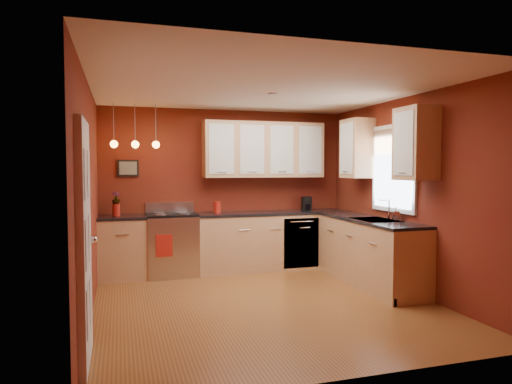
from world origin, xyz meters
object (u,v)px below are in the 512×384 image
object	(u,v)px
sink	(375,221)
coffee_maker	(307,204)
red_canister	(217,207)
soap_pump	(396,214)
gas_range	(172,244)

from	to	relation	value
sink	coffee_maker	world-z (taller)	sink
sink	red_canister	size ratio (longest dim) A/B	3.82
coffee_maker	soap_pump	bearing A→B (deg)	-60.67
sink	coffee_maker	size ratio (longest dim) A/B	3.07
red_canister	coffee_maker	distance (m)	1.56
gas_range	coffee_maker	size ratio (longest dim) A/B	4.87
gas_range	coffee_maker	bearing A→B (deg)	2.50
red_canister	coffee_maker	world-z (taller)	coffee_maker
gas_range	soap_pump	xyz separation A→B (m)	(2.82, -1.69, 0.55)
gas_range	soap_pump	bearing A→B (deg)	-30.94
coffee_maker	sink	bearing A→B (deg)	-65.39
red_canister	soap_pump	bearing A→B (deg)	-39.51
coffee_maker	gas_range	bearing A→B (deg)	-165.12
coffee_maker	soap_pump	distance (m)	1.87
soap_pump	coffee_maker	bearing A→B (deg)	106.94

